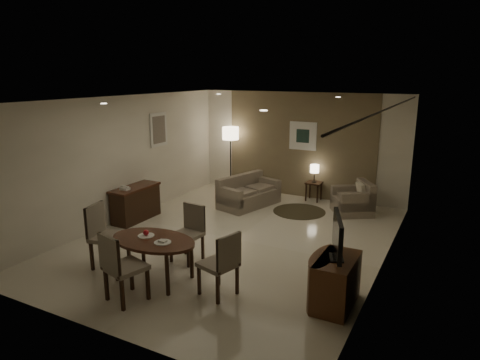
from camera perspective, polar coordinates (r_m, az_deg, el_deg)
The scene contains 31 objects.
room_shell at distance 8.38m, azimuth 0.64°, elevation 1.62°, with size 5.50×7.00×2.70m.
taupe_accent at distance 11.17m, azimuth 7.91°, elevation 4.62°, with size 3.96×0.03×2.70m, color #756749.
curtain_wall at distance 7.20m, azimuth 18.45°, elevation -1.44°, with size 0.08×6.70×2.58m, color #C1B396, non-canonical shape.
curtain_rod at distance 6.98m, azimuth 19.29°, elevation 9.06°, with size 0.03×0.03×6.80m, color black.
art_back_frame at distance 11.07m, azimuth 8.39°, elevation 5.83°, with size 0.72×0.03×0.72m, color silver.
art_back_canvas at distance 11.06m, azimuth 8.37°, elevation 5.82°, with size 0.34×0.01×0.34m, color #192D25.
art_left_frame at distance 10.42m, azimuth -10.80°, elevation 6.62°, with size 0.03×0.60×0.80m, color silver.
art_left_canvas at distance 10.41m, azimuth -10.74°, elevation 6.62°, with size 0.01×0.46×0.64m, color gray.
downlight_nl at distance 7.24m, azimuth -17.71°, elevation 9.69°, with size 0.10×0.10×0.01m, color white.
downlight_nr at distance 5.61m, azimuth 3.17°, elevation 9.24°, with size 0.10×0.10×0.01m, color white.
downlight_fl at distance 10.10m, azimuth -2.86°, elevation 11.37°, with size 0.10×0.10×0.01m, color white.
downlight_fr at distance 9.00m, azimuth 12.96°, elevation 10.72°, with size 0.10×0.10×0.01m, color white.
console_desk at distance 9.68m, azimuth -13.74°, elevation -3.04°, with size 0.48×1.20×0.75m, color #492117, non-canonical shape.
telephone at distance 9.36m, azimuth -15.09°, elevation -1.01°, with size 0.20×0.14×0.09m, color white, non-canonical shape.
tv_cabinet at distance 6.21m, azimuth 12.71°, elevation -13.14°, with size 0.48×0.90×0.70m, color brown, non-canonical shape.
flat_tv at distance 5.95m, azimuth 12.87°, elevation -7.35°, with size 0.06×0.88×0.60m, color black, non-canonical shape.
dining_table at distance 6.91m, azimuth -11.36°, elevation -10.32°, with size 1.42×0.89×0.67m, color #492117, non-canonical shape.
chair_near at distance 6.33m, azimuth -14.97°, elevation -11.06°, with size 0.50×0.50×1.03m, color gray, non-canonical shape.
chair_far at distance 7.41m, azimuth -7.15°, elevation -7.18°, with size 0.47×0.47×0.97m, color gray, non-canonical shape.
chair_left at distance 7.45m, azimuth -17.04°, elevation -7.21°, with size 0.51×0.51×1.06m, color gray, non-canonical shape.
chair_right at distance 6.29m, azimuth -2.96°, elevation -11.03°, with size 0.47×0.47×0.98m, color gray, non-canonical shape.
plate_a at distance 6.92m, azimuth -12.41°, elevation -7.27°, with size 0.26×0.26×0.02m, color white.
plate_b at distance 6.61m, azimuth -10.28°, elevation -8.20°, with size 0.26×0.26×0.02m, color white.
fruit_apple at distance 6.90m, azimuth -12.43°, elevation -6.86°, with size 0.09×0.09×0.09m, color red.
napkin at distance 6.60m, azimuth -10.29°, elevation -8.01°, with size 0.12×0.08×0.03m, color white.
round_rug at distance 10.15m, azimuth 7.90°, elevation -4.15°, with size 1.22×1.22×0.01m, color #3F3423.
sofa at distance 10.40m, azimuth 1.22°, elevation -1.51°, with size 0.77×1.55×0.73m, color gray, non-canonical shape.
armchair at distance 10.16m, azimuth 14.77°, elevation -2.32°, with size 0.84×0.79×0.74m, color gray, non-canonical shape.
side_table at distance 11.02m, azimuth 9.79°, elevation -1.49°, with size 0.38×0.38×0.48m, color #321F10, non-canonical shape.
table_lamp at distance 10.90m, azimuth 9.90°, elevation 0.99°, with size 0.22×0.22×0.50m, color #FFEAC1, non-canonical shape.
floor_lamp at distance 11.72m, azimuth -1.25°, elevation 2.83°, with size 0.44×0.44×1.75m, color #FFE5B7, non-canonical shape.
Camera 1 is at (3.73, -6.88, 3.15)m, focal length 32.00 mm.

